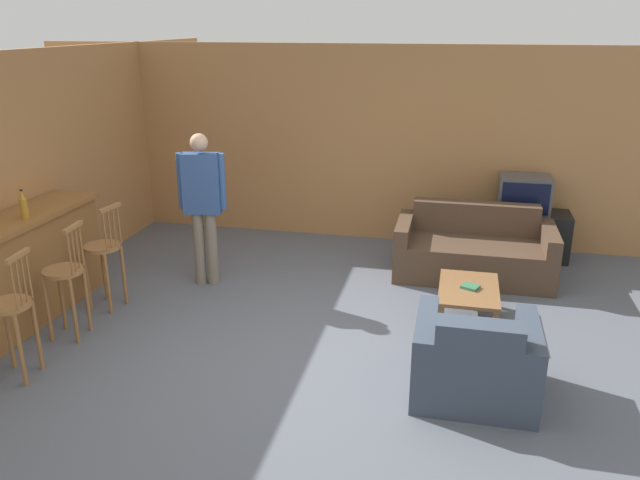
# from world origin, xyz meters

# --- Properties ---
(ground_plane) EXTENTS (24.00, 24.00, 0.00)m
(ground_plane) POSITION_xyz_m (0.00, 0.00, 0.00)
(ground_plane) COLOR #565B66
(wall_back) EXTENTS (9.40, 0.08, 2.60)m
(wall_back) POSITION_xyz_m (0.00, 3.49, 1.30)
(wall_back) COLOR #B27A47
(wall_back) RESTS_ON ground_plane
(wall_left) EXTENTS (0.08, 8.49, 2.60)m
(wall_left) POSITION_xyz_m (-3.28, 1.24, 1.30)
(wall_left) COLOR #B27A47
(wall_left) RESTS_ON ground_plane
(bar_counter) EXTENTS (0.55, 2.57, 1.08)m
(bar_counter) POSITION_xyz_m (-2.95, -0.07, 0.54)
(bar_counter) COLOR brown
(bar_counter) RESTS_ON ground_plane
(bar_chair_near) EXTENTS (0.41, 0.41, 1.12)m
(bar_chair_near) POSITION_xyz_m (-2.33, -0.79, 0.58)
(bar_chair_near) COLOR #996638
(bar_chair_near) RESTS_ON ground_plane
(bar_chair_mid) EXTENTS (0.41, 0.41, 1.12)m
(bar_chair_mid) POSITION_xyz_m (-2.33, -0.04, 0.58)
(bar_chair_mid) COLOR #996638
(bar_chair_mid) RESTS_ON ground_plane
(bar_chair_far) EXTENTS (0.42, 0.42, 1.12)m
(bar_chair_far) POSITION_xyz_m (-2.33, 0.63, 0.58)
(bar_chair_far) COLOR #996638
(bar_chair_far) RESTS_ON ground_plane
(couch_far) EXTENTS (1.81, 0.93, 0.81)m
(couch_far) POSITION_xyz_m (1.44, 2.37, 0.29)
(couch_far) COLOR #4C3828
(couch_far) RESTS_ON ground_plane
(armchair_near) EXTENTS (0.96, 0.88, 0.79)m
(armchair_near) POSITION_xyz_m (1.43, -0.23, 0.30)
(armchair_near) COLOR #384251
(armchair_near) RESTS_ON ground_plane
(coffee_table) EXTENTS (0.58, 0.89, 0.36)m
(coffee_table) POSITION_xyz_m (1.38, 1.12, 0.31)
(coffee_table) COLOR brown
(coffee_table) RESTS_ON ground_plane
(tv_unit) EXTENTS (1.19, 0.50, 0.60)m
(tv_unit) POSITION_xyz_m (2.01, 3.14, 0.30)
(tv_unit) COLOR black
(tv_unit) RESTS_ON ground_plane
(tv) EXTENTS (0.63, 0.46, 0.46)m
(tv) POSITION_xyz_m (2.01, 3.14, 0.83)
(tv) COLOR #4C4C4C
(tv) RESTS_ON tv_unit
(bottle) EXTENTS (0.07, 0.07, 0.28)m
(bottle) POSITION_xyz_m (-2.85, 0.21, 1.21)
(bottle) COLOR #B27A23
(bottle) RESTS_ON bar_counter
(book_on_table) EXTENTS (0.20, 0.19, 0.03)m
(book_on_table) POSITION_xyz_m (1.39, 1.11, 0.38)
(book_on_table) COLOR #33704C
(book_on_table) RESTS_ON coffee_table
(person_by_window) EXTENTS (0.53, 0.23, 1.73)m
(person_by_window) POSITION_xyz_m (-1.55, 1.44, 0.99)
(person_by_window) COLOR #756B5B
(person_by_window) RESTS_ON ground_plane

